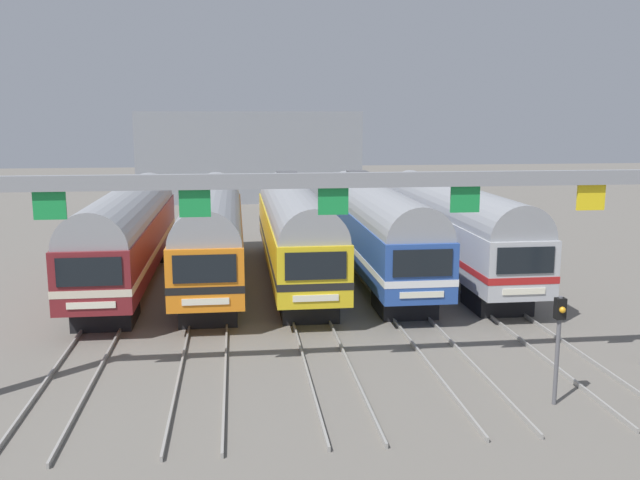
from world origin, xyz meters
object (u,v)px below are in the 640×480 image
commuter_train_yellow (295,227)px  commuter_train_maroon (128,231)px  catenary_gantry (333,214)px  commuter_train_stainless (452,224)px  commuter_train_orange (212,229)px  commuter_train_blue (375,226)px  yard_signal_mast (559,330)px

commuter_train_yellow → commuter_train_maroon: bearing=-180.0°
commuter_train_maroon → catenary_gantry: size_ratio=0.85×
commuter_train_maroon → commuter_train_stainless: bearing=0.0°
commuter_train_orange → commuter_train_blue: 8.06m
commuter_train_stainless → yard_signal_mast: (-2.01, -15.95, -0.47)m
commuter_train_stainless → catenary_gantry: (-8.06, -13.49, 2.55)m
commuter_train_orange → commuter_train_stainless: size_ratio=1.00×
commuter_train_blue → yard_signal_mast: commuter_train_blue is taller
commuter_train_stainless → catenary_gantry: bearing=-120.8°
commuter_train_yellow → commuter_train_blue: same height
commuter_train_yellow → yard_signal_mast: size_ratio=5.68×
commuter_train_maroon → commuter_train_yellow: size_ratio=1.00×
commuter_train_yellow → commuter_train_stainless: commuter_train_yellow is taller
yard_signal_mast → commuter_train_blue: bearing=97.2°
commuter_train_blue → commuter_train_yellow: bearing=180.0°
commuter_train_maroon → yard_signal_mast: 21.30m
yard_signal_mast → commuter_train_orange: bearing=122.3°
catenary_gantry → yard_signal_mast: catenary_gantry is taller
commuter_train_orange → commuter_train_yellow: size_ratio=1.00×
commuter_train_maroon → commuter_train_orange: size_ratio=1.00×
commuter_train_orange → commuter_train_stainless: (12.09, 0.00, 0.00)m
commuter_train_yellow → catenary_gantry: size_ratio=0.85×
commuter_train_maroon → yard_signal_mast: (14.10, -15.95, -0.47)m
commuter_train_maroon → commuter_train_stainless: size_ratio=1.00×
commuter_train_orange → commuter_train_blue: size_ratio=1.00×
commuter_train_stainless → yard_signal_mast: 16.08m
commuter_train_orange → commuter_train_stainless: same height
commuter_train_yellow → catenary_gantry: 13.74m
commuter_train_maroon → commuter_train_blue: (12.09, 0.00, 0.00)m
commuter_train_maroon → catenary_gantry: 15.92m
commuter_train_orange → catenary_gantry: 14.31m
commuter_train_orange → catenary_gantry: bearing=-73.4°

